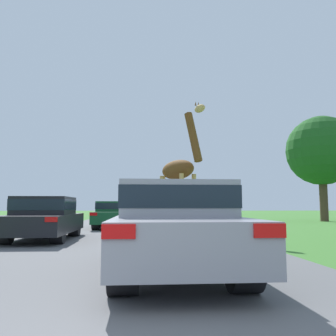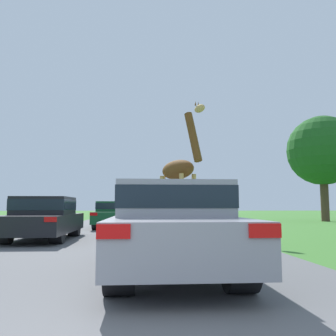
{
  "view_description": "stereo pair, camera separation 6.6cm",
  "coord_description": "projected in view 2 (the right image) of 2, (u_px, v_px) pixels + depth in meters",
  "views": [
    {
      "loc": [
        0.39,
        -1.4,
        1.06
      ],
      "look_at": [
        1.53,
        12.84,
        2.59
      ],
      "focal_mm": 38.0,
      "sensor_mm": 36.0,
      "label": 1
    },
    {
      "loc": [
        0.45,
        -1.41,
        1.06
      ],
      "look_at": [
        1.53,
        12.84,
        2.59
      ],
      "focal_mm": 38.0,
      "sensor_mm": 36.0,
      "label": 2
    }
  ],
  "objects": [
    {
      "name": "car_far_ahead",
      "position": [
        148.0,
        209.0,
        32.08
      ],
      "size": [
        1.85,
        4.1,
        1.51
      ],
      "color": "maroon",
      "rests_on": "ground"
    },
    {
      "name": "car_queue_left",
      "position": [
        44.0,
        217.0,
        11.23
      ],
      "size": [
        1.78,
        4.32,
        1.35
      ],
      "color": "black",
      "rests_on": "ground"
    },
    {
      "name": "car_verge_right",
      "position": [
        115.0,
        214.0,
        17.25
      ],
      "size": [
        1.79,
        4.28,
        1.28
      ],
      "color": "#144C28",
      "rests_on": "ground"
    },
    {
      "name": "car_queue_right",
      "position": [
        164.0,
        210.0,
        24.64
      ],
      "size": [
        1.83,
        4.24,
        1.49
      ],
      "color": "silver",
      "rests_on": "ground"
    },
    {
      "name": "giraffe_near_road",
      "position": [
        180.0,
        171.0,
        14.24
      ],
      "size": [
        1.74,
        2.68,
        5.02
      ],
      "rotation": [
        0.0,
        0.0,
        -2.65
      ],
      "color": "tan",
      "rests_on": "ground"
    },
    {
      "name": "car_lead_maroon",
      "position": [
        171.0,
        224.0,
        5.67
      ],
      "size": [
        1.82,
        4.45,
        1.42
      ],
      "color": "gray",
      "rests_on": "ground"
    },
    {
      "name": "road",
      "position": [
        136.0,
        218.0,
        30.99
      ],
      "size": [
        7.32,
        120.0,
        0.0
      ],
      "color": "#5B5B5E",
      "rests_on": "ground"
    },
    {
      "name": "tree_left_edge",
      "position": [
        322.0,
        151.0,
        25.05
      ],
      "size": [
        4.88,
        4.88,
        7.4
      ],
      "color": "#4C3828",
      "rests_on": "ground"
    }
  ]
}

